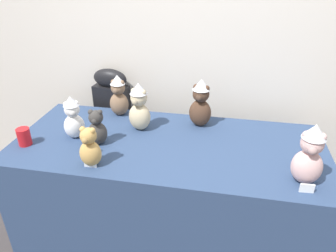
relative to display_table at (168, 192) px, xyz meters
The scene contains 14 objects.
wall_back 1.13m from the display_table, 90.00° to the left, with size 7.00×0.08×2.60m, color silver.
display_table is the anchor object (origin of this frame).
instrument_case 0.81m from the display_table, 135.75° to the left, with size 0.29×0.15×1.06m.
teddy_bear_sand 0.61m from the display_table, 146.83° to the left, with size 0.18×0.16×0.33m.
teddy_bear_charcoal 0.66m from the display_table, 167.99° to the right, with size 0.13×0.12×0.23m.
teddy_bear_blush 0.98m from the display_table, 18.30° to the right, with size 0.17×0.15×0.34m.
teddy_bear_mocha 0.77m from the display_table, 142.15° to the left, with size 0.14×0.13×0.31m.
teddy_bear_cocoa 0.65m from the display_table, 58.71° to the left, with size 0.17×0.15×0.34m.
teddy_bear_snow 0.80m from the display_table, behind, with size 0.17×0.16×0.29m.
teddy_bear_honey 0.70m from the display_table, 139.77° to the right, with size 0.13×0.11×0.24m.
party_cup_red 1.00m from the display_table, 167.84° to the right, with size 0.08×0.08×0.11m, color red.
name_card_front_left 0.66m from the display_table, 138.00° to the right, with size 0.07×0.01×0.05m, color white.
name_card_front_middle 0.94m from the display_table, 23.79° to the right, with size 0.07×0.01×0.05m, color white.
name_card_front_right 0.63m from the display_table, 155.50° to the right, with size 0.07×0.01×0.05m, color white.
Camera 1 is at (0.33, -1.43, 1.82)m, focal length 33.87 mm.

